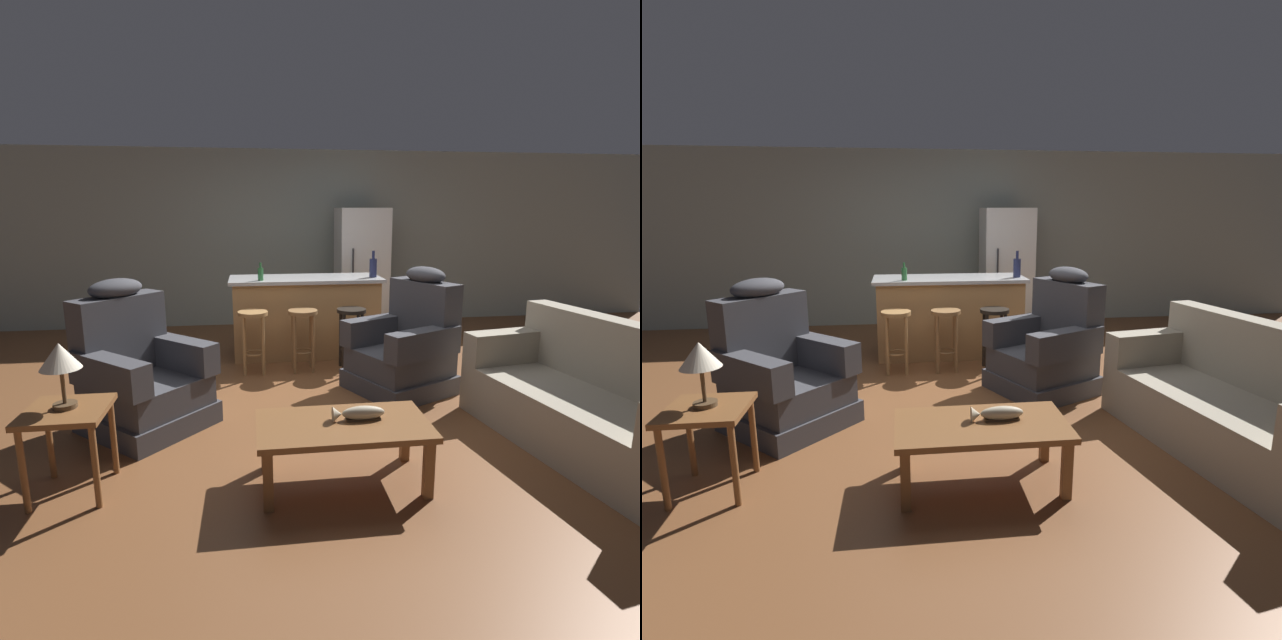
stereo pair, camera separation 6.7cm
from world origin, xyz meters
TOP-DOWN VIEW (x-y plane):
  - ground_plane at (0.00, 0.00)m, footprint 12.00×12.00m
  - back_wall at (0.00, 3.12)m, footprint 12.00×0.05m
  - coffee_table at (-0.09, -1.62)m, footprint 1.10×0.60m
  - fish_figurine at (0.02, -1.59)m, footprint 0.34×0.10m
  - couch at (1.82, -1.37)m, footprint 1.15×2.01m
  - recliner_near_lamp at (-1.56, -0.50)m, footprint 1.19×1.19m
  - recliner_near_island at (0.84, 0.02)m, footprint 1.12×1.12m
  - end_table at (-1.78, -1.49)m, footprint 0.48×0.48m
  - table_lamp at (-1.79, -1.48)m, footprint 0.24×0.24m
  - kitchen_island at (0.00, 1.35)m, footprint 1.80×0.70m
  - bar_stool_left at (-0.64, 0.72)m, footprint 0.32×0.32m
  - bar_stool_middle at (-0.10, 0.72)m, footprint 0.32×0.32m
  - bar_stool_right at (0.43, 0.72)m, footprint 0.32×0.32m
  - refrigerator at (0.94, 2.55)m, footprint 0.70×0.69m
  - bottle_tall_green at (-0.53, 1.16)m, footprint 0.06×0.06m
  - bottle_short_amber at (0.80, 1.25)m, footprint 0.09×0.09m

SIDE VIEW (x-z plane):
  - ground_plane at x=0.00m, z-range 0.00..0.00m
  - couch at x=1.82m, z-range -0.13..0.81m
  - coffee_table at x=-0.09m, z-range 0.15..0.57m
  - recliner_near_lamp at x=-1.56m, z-range -0.18..1.02m
  - recliner_near_island at x=0.84m, z-range -0.18..1.02m
  - end_table at x=-1.78m, z-range 0.18..0.74m
  - fish_figurine at x=0.02m, z-range 0.41..0.51m
  - bar_stool_left at x=-0.64m, z-range 0.13..0.81m
  - bar_stool_middle at x=-0.10m, z-range 0.13..0.81m
  - bar_stool_right at x=0.43m, z-range 0.13..0.81m
  - kitchen_island at x=0.00m, z-range 0.00..0.95m
  - table_lamp at x=-1.79m, z-range 0.66..1.07m
  - refrigerator at x=0.94m, z-range 0.00..1.76m
  - bottle_tall_green at x=-0.53m, z-range 0.93..1.13m
  - bottle_short_amber at x=0.80m, z-range 0.91..1.23m
  - back_wall at x=0.00m, z-range 0.00..2.60m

